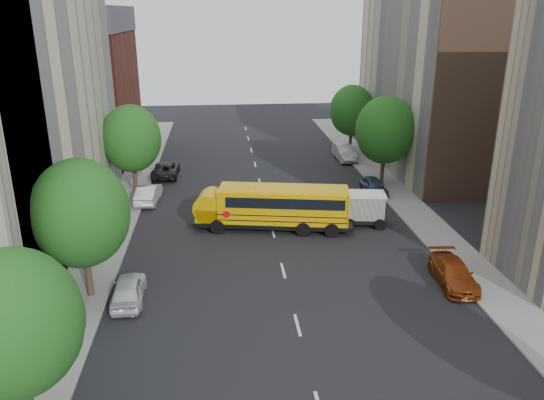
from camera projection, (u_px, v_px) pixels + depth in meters
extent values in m
plane|color=black|center=(279.00, 256.00, 34.26)|extent=(120.00, 120.00, 0.00)
cube|color=slate|center=(112.00, 232.00, 37.83)|extent=(3.00, 80.00, 0.12)
cube|color=slate|center=(423.00, 220.00, 40.03)|extent=(3.00, 80.00, 0.12)
cube|color=silver|center=(265.00, 204.00, 43.63)|extent=(0.15, 64.00, 0.01)
cube|color=maroon|center=(83.00, 95.00, 56.60)|extent=(10.00, 15.00, 13.00)
cube|color=#C4B898|center=(439.00, 76.00, 51.70)|extent=(10.00, 22.00, 18.00)
cube|color=brown|center=(495.00, 92.00, 41.39)|extent=(10.10, 0.30, 18.00)
cylinder|color=#38281C|center=(28.00, 400.00, 19.64)|extent=(0.36, 0.36, 2.70)
ellipsoid|color=#1C4713|center=(14.00, 323.00, 18.53)|extent=(4.80, 4.80, 5.52)
cylinder|color=#38281C|center=(88.00, 273.00, 28.98)|extent=(0.36, 0.36, 2.88)
ellipsoid|color=#1C4713|center=(81.00, 213.00, 27.80)|extent=(5.12, 5.12, 5.89)
cylinder|color=#38281C|center=(135.00, 177.00, 45.86)|extent=(0.36, 0.36, 2.81)
ellipsoid|color=#1C4713|center=(131.00, 138.00, 44.71)|extent=(4.99, 4.99, 5.74)
cylinder|color=#38281C|center=(382.00, 169.00, 47.94)|extent=(0.36, 0.36, 2.95)
ellipsoid|color=#1C4713|center=(385.00, 130.00, 46.73)|extent=(5.25, 5.25, 6.04)
cylinder|color=#38281C|center=(350.00, 140.00, 59.22)|extent=(0.36, 0.36, 2.74)
ellipsoid|color=#1C4713|center=(352.00, 110.00, 58.10)|extent=(4.86, 4.86, 5.59)
cube|color=black|center=(273.00, 221.00, 38.50)|extent=(11.65, 4.60, 0.30)
cube|color=#E6A804|center=(283.00, 205.00, 38.00)|extent=(9.45, 4.15, 2.34)
cube|color=#E6A804|center=(210.00, 212.00, 38.65)|extent=(2.22, 2.63, 1.02)
cube|color=black|center=(224.00, 196.00, 38.16)|extent=(0.92, 2.39, 1.22)
cube|color=#E6A804|center=(283.00, 189.00, 37.60)|extent=(9.41, 3.95, 0.14)
cube|color=black|center=(286.00, 198.00, 37.82)|extent=(8.66, 4.06, 0.76)
cube|color=black|center=(283.00, 215.00, 38.28)|extent=(9.46, 4.21, 0.06)
cube|color=black|center=(283.00, 210.00, 38.14)|extent=(9.46, 4.21, 0.06)
cube|color=#E6A804|center=(348.00, 206.00, 37.65)|extent=(0.61, 2.52, 2.34)
cube|color=#E6A804|center=(245.00, 187.00, 37.78)|extent=(0.71, 0.71, 0.10)
cube|color=#E6A804|center=(316.00, 188.00, 37.39)|extent=(0.71, 0.71, 0.10)
cylinder|color=#E6A804|center=(209.00, 205.00, 38.48)|extent=(2.52, 2.68, 2.13)
cylinder|color=red|center=(226.00, 214.00, 37.13)|extent=(0.51, 0.13, 0.51)
cylinder|color=black|center=(216.00, 227.00, 37.62)|extent=(1.05, 0.48, 1.02)
cylinder|color=black|center=(222.00, 214.00, 40.01)|extent=(1.05, 0.48, 1.02)
cylinder|color=black|center=(304.00, 230.00, 37.16)|extent=(1.05, 0.48, 1.02)
cylinder|color=black|center=(304.00, 217.00, 39.54)|extent=(1.05, 0.48, 1.02)
cylinder|color=black|center=(333.00, 231.00, 37.00)|extent=(1.05, 0.48, 1.02)
cylinder|color=black|center=(332.00, 217.00, 39.39)|extent=(1.05, 0.48, 1.02)
cube|color=black|center=(345.00, 218.00, 39.29)|extent=(5.96, 2.69, 0.29)
cube|color=silver|center=(353.00, 206.00, 38.94)|extent=(4.62, 2.41, 1.73)
cube|color=silver|center=(317.00, 209.00, 39.12)|extent=(1.58, 1.99, 1.15)
cube|color=silver|center=(353.00, 194.00, 38.63)|extent=(4.82, 2.53, 0.12)
cylinder|color=black|center=(318.00, 224.00, 38.49)|extent=(0.83, 0.35, 0.81)
cylinder|color=black|center=(316.00, 214.00, 40.29)|extent=(0.83, 0.35, 0.81)
cylinder|color=black|center=(349.00, 224.00, 38.41)|extent=(0.83, 0.35, 0.81)
cylinder|color=black|center=(347.00, 215.00, 40.22)|extent=(0.83, 0.35, 0.81)
cylinder|color=black|center=(379.00, 224.00, 38.34)|extent=(0.83, 0.35, 0.81)
cylinder|color=black|center=(375.00, 215.00, 40.14)|extent=(0.83, 0.35, 0.81)
imported|color=silver|center=(129.00, 290.00, 28.75)|extent=(1.80, 4.21, 1.42)
imported|color=silver|center=(148.00, 194.00, 43.79)|extent=(1.90, 4.63, 1.49)
imported|color=black|center=(166.00, 169.00, 50.70)|extent=(2.44, 5.13, 1.41)
imported|color=maroon|center=(453.00, 273.00, 30.62)|extent=(2.25, 4.83, 1.37)
imported|color=#35435D|center=(374.00, 186.00, 45.90)|extent=(1.85, 4.13, 1.38)
imported|color=#999A95|center=(344.00, 153.00, 56.34)|extent=(1.82, 4.88, 1.59)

